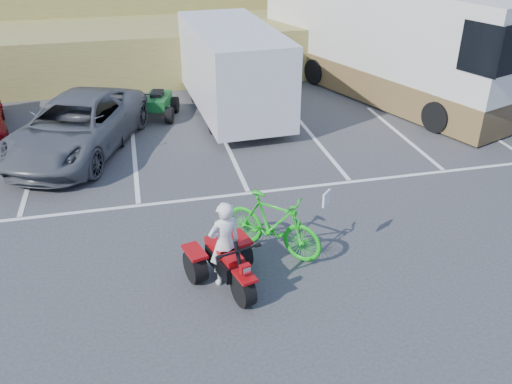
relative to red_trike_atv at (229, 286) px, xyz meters
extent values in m
plane|color=#38383A|center=(1.15, 1.07, 0.00)|extent=(100.00, 100.00, 0.00)
cube|color=white|center=(-4.25, 6.07, 0.00)|extent=(0.12, 5.00, 0.01)
cube|color=white|center=(-1.55, 6.07, 0.00)|extent=(0.12, 5.00, 0.01)
cube|color=white|center=(1.15, 6.07, 0.00)|extent=(0.12, 5.00, 0.01)
cube|color=white|center=(3.85, 6.07, 0.00)|extent=(0.12, 5.00, 0.01)
cube|color=white|center=(6.55, 6.07, 0.00)|extent=(0.12, 5.00, 0.01)
cube|color=white|center=(9.25, 6.07, 0.00)|extent=(0.12, 5.00, 0.01)
cube|color=white|center=(1.15, 3.47, 0.00)|extent=(28.00, 0.12, 0.01)
cube|color=olive|center=(1.15, 15.07, 1.00)|extent=(40.00, 6.00, 2.00)
cube|color=olive|center=(1.15, 18.57, 2.00)|extent=(40.00, 4.00, 2.20)
imported|color=white|center=(-0.04, 0.14, 0.87)|extent=(0.72, 0.57, 1.74)
imported|color=#14BF19|center=(1.09, 0.93, 0.66)|extent=(2.00, 1.97, 1.32)
imported|color=#4F5258|center=(-3.07, 7.06, 0.78)|extent=(4.48, 6.15, 1.56)
cube|color=silver|center=(1.87, 9.14, 1.59)|extent=(2.81, 6.29, 2.57)
cylinder|color=black|center=(1.87, 9.14, 0.36)|extent=(2.30, 0.84, 0.72)
cube|color=silver|center=(7.60, 10.11, 2.00)|extent=(6.33, 11.05, 3.89)
cube|color=brown|center=(7.60, 10.11, 0.59)|extent=(6.38, 11.07, 1.08)
camera|label=1|loc=(-1.36, -8.06, 6.48)|focal=38.00mm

